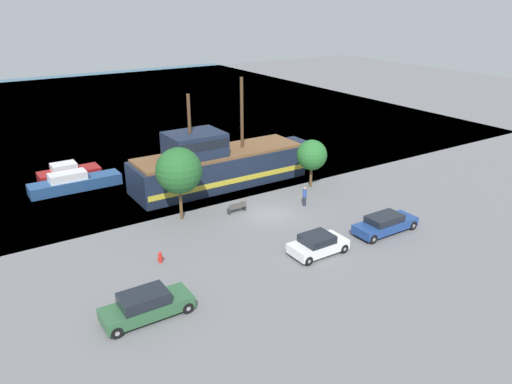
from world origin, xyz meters
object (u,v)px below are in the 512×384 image
parked_car_curb_mid (318,244)px  parked_car_curb_front (146,305)px  fire_hydrant (160,257)px  pedestrian_walking_near (305,196)px  parked_car_curb_rear (385,224)px  bench_promenade_east (237,207)px  moored_boat_dockside (74,183)px  moored_boat_outer (68,173)px  pirate_ship (218,164)px

parked_car_curb_mid → parked_car_curb_front: bearing=-177.4°
fire_hydrant → pedestrian_walking_near: bearing=9.9°
parked_car_curb_mid → parked_car_curb_rear: 6.03m
parked_car_curb_front → parked_car_curb_mid: bearing=2.6°
bench_promenade_east → fire_hydrant: bearing=-153.2°
moored_boat_dockside → parked_car_curb_mid: size_ratio=2.00×
fire_hydrant → bench_promenade_east: 9.09m
fire_hydrant → pedestrian_walking_near: 13.57m
moored_boat_dockside → bench_promenade_east: moored_boat_dockside is taller
moored_boat_outer → parked_car_curb_mid: moored_boat_outer is taller
parked_car_curb_mid → pedestrian_walking_near: pedestrian_walking_near is taller
parked_car_curb_front → parked_car_curb_rear: 18.00m
fire_hydrant → bench_promenade_east: bench_promenade_east is taller
moored_boat_dockside → moored_boat_outer: 3.09m
bench_promenade_east → moored_boat_dockside: bearing=128.0°
moored_boat_outer → parked_car_curb_rear: 28.71m
fire_hydrant → parked_car_curb_mid: bearing=-26.2°
parked_car_curb_front → parked_car_curb_mid: 11.98m
parked_car_curb_front → pedestrian_walking_near: pedestrian_walking_near is taller
parked_car_curb_rear → bench_promenade_east: 11.22m
parked_car_curb_front → moored_boat_outer: bearing=85.5°
moored_boat_dockside → moored_boat_outer: moored_boat_dockside is taller
parked_car_curb_mid → parked_car_curb_rear: bearing=-1.5°
parked_car_curb_rear → moored_boat_outer: bearing=124.1°
parked_car_curb_front → parked_car_curb_rear: (18.00, 0.38, -0.05)m
moored_boat_dockside → pedestrian_walking_near: size_ratio=4.83×
pirate_ship → pedestrian_walking_near: bearing=-67.0°
moored_boat_outer → fire_hydrant: size_ratio=7.06×
parked_car_curb_rear → pedestrian_walking_near: (-1.78, 6.96, 0.11)m
fire_hydrant → bench_promenade_east: bearing=26.8°
moored_boat_dockside → parked_car_curb_rear: (16.37, -20.68, 0.05)m
pirate_ship → moored_boat_dockside: pirate_ship is taller
bench_promenade_east → pedestrian_walking_near: pedestrian_walking_near is taller
parked_car_curb_mid → bench_promenade_east: parked_car_curb_mid is taller
bench_promenade_east → parked_car_curb_mid: bearing=-83.4°
pirate_ship → pedestrian_walking_near: (3.43, -8.06, -1.08)m
moored_boat_outer → parked_car_curb_mid: bearing=-66.9°
moored_boat_dockside → parked_car_curb_rear: 26.38m
parked_car_curb_rear → fire_hydrant: 15.84m
moored_boat_dockside → moored_boat_outer: bearing=85.3°
parked_car_curb_front → parked_car_curb_rear: size_ratio=0.96×
parked_car_curb_front → pirate_ship: bearing=50.3°
pirate_ship → fire_hydrant: size_ratio=22.20×
moored_boat_dockside → parked_car_curb_rear: moored_boat_dockside is taller
pirate_ship → parked_car_curb_rear: (5.21, -15.02, -1.19)m
moored_boat_dockside → parked_car_curb_rear: bearing=-51.6°
bench_promenade_east → pedestrian_walking_near: bearing=-18.8°
pirate_ship → fire_hydrant: 14.45m
fire_hydrant → bench_promenade_east: size_ratio=0.51×
parked_car_curb_front → bench_promenade_east: size_ratio=3.14×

